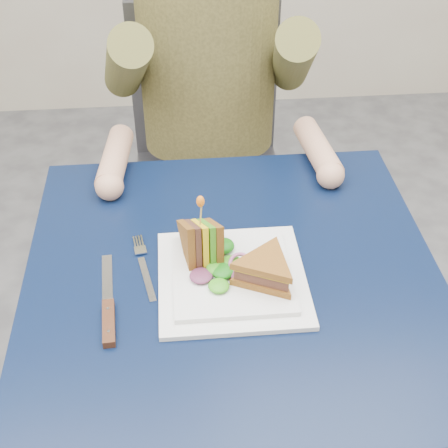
{
  "coord_description": "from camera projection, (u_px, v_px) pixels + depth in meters",
  "views": [
    {
      "loc": [
        -0.09,
        -0.81,
        1.51
      ],
      "look_at": [
        -0.01,
        0.03,
        0.82
      ],
      "focal_mm": 50.0,
      "sensor_mm": 36.0,
      "label": 1
    }
  ],
  "objects": [
    {
      "name": "chair",
      "position": [
        207.0,
        145.0,
        1.81
      ],
      "size": [
        0.42,
        0.4,
        0.93
      ],
      "color": "#47474C",
      "rests_on": "ground"
    },
    {
      "name": "lettuce_spill",
      "position": [
        234.0,
        264.0,
        1.1
      ],
      "size": [
        0.15,
        0.13,
        0.02
      ],
      "primitive_type": null,
      "color": "#337A14",
      "rests_on": "plate"
    },
    {
      "name": "toothpick_frill",
      "position": [
        200.0,
        201.0,
        1.05
      ],
      "size": [
        0.01,
        0.01,
        0.02
      ],
      "primitive_type": "ellipsoid",
      "color": "orange",
      "rests_on": "sandwich_upright"
    },
    {
      "name": "diner",
      "position": [
        208.0,
        37.0,
        1.49
      ],
      "size": [
        0.54,
        0.59,
        0.74
      ],
      "color": "#4C4622",
      "rests_on": "chair"
    },
    {
      "name": "sandwich_upright",
      "position": [
        202.0,
        243.0,
        1.11
      ],
      "size": [
        0.09,
        0.14,
        0.14
      ],
      "color": "brown",
      "rests_on": "plate"
    },
    {
      "name": "toothpick",
      "position": [
        201.0,
        214.0,
        1.06
      ],
      "size": [
        0.01,
        0.01,
        0.06
      ],
      "primitive_type": "cylinder",
      "rotation": [
        0.14,
        0.07,
        0.0
      ],
      "color": "tan",
      "rests_on": "sandwich_upright"
    },
    {
      "name": "onion_ring",
      "position": [
        240.0,
        264.0,
        1.09
      ],
      "size": [
        0.04,
        0.04,
        0.02
      ],
      "primitive_type": "torus",
      "rotation": [
        0.44,
        0.0,
        0.0
      ],
      "color": "#9E4C7A",
      "rests_on": "plate"
    },
    {
      "name": "sandwich_flat",
      "position": [
        266.0,
        270.0,
        1.06
      ],
      "size": [
        0.17,
        0.17,
        0.05
      ],
      "color": "brown",
      "rests_on": "plate"
    },
    {
      "name": "table",
      "position": [
        233.0,
        302.0,
        1.18
      ],
      "size": [
        0.75,
        0.75,
        0.73
      ],
      "color": "black",
      "rests_on": "ground"
    },
    {
      "name": "knife",
      "position": [
        108.0,
        314.0,
        1.04
      ],
      "size": [
        0.04,
        0.22,
        0.02
      ],
      "color": "silver",
      "rests_on": "table"
    },
    {
      "name": "fork",
      "position": [
        144.0,
        269.0,
        1.13
      ],
      "size": [
        0.05,
        0.18,
        0.01
      ],
      "color": "silver",
      "rests_on": "table"
    },
    {
      "name": "plate",
      "position": [
        232.0,
        277.0,
        1.1
      ],
      "size": [
        0.26,
        0.26,
        0.02
      ],
      "color": "white",
      "rests_on": "table"
    }
  ]
}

